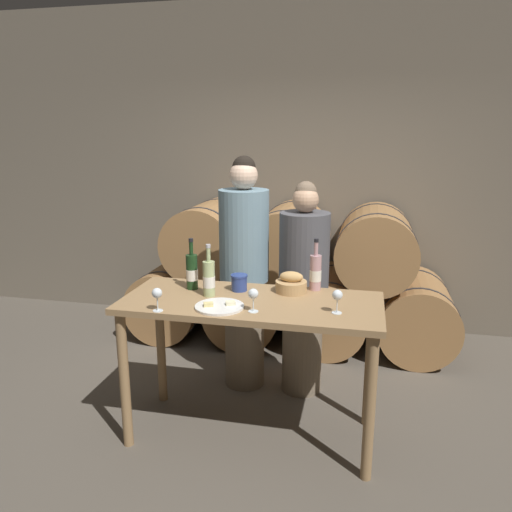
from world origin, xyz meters
TOP-DOWN VIEW (x-y plane):
  - ground_plane at (0.00, 0.00)m, footprint 10.00×10.00m
  - stone_wall_back at (0.00, 2.18)m, footprint 10.00×0.12m
  - barrel_stack at (0.00, 1.60)m, footprint 3.03×0.91m
  - tasting_table at (0.00, 0.00)m, footprint 1.62×0.69m
  - person_left at (-0.21, 0.67)m, footprint 0.37×0.37m
  - person_right at (0.25, 0.67)m, footprint 0.37×0.37m
  - wine_bottle_red at (-0.44, 0.14)m, footprint 0.08×0.08m
  - wine_bottle_white at (-0.28, 0.02)m, footprint 0.08×0.08m
  - wine_bottle_rose at (0.37, 0.30)m, footprint 0.08×0.08m
  - blue_crock at (-0.12, 0.17)m, footprint 0.11×0.11m
  - bread_basket at (0.22, 0.22)m, footprint 0.21×0.21m
  - cheese_plate at (-0.15, -0.18)m, footprint 0.30×0.30m
  - wine_glass_far_left at (-0.49, -0.31)m, footprint 0.06×0.06m
  - wine_glass_left at (0.06, -0.20)m, footprint 0.06×0.06m
  - wine_glass_center at (0.54, -0.12)m, footprint 0.06×0.06m

SIDE VIEW (x-z plane):
  - ground_plane at x=0.00m, z-range 0.00..0.00m
  - barrel_stack at x=0.00m, z-range -0.05..1.27m
  - tasting_table at x=0.00m, z-range 0.34..1.28m
  - person_right at x=0.25m, z-range 0.00..1.63m
  - person_left at x=-0.21m, z-range 0.01..1.81m
  - cheese_plate at x=-0.15m, z-range 0.94..0.97m
  - bread_basket at x=0.22m, z-range 0.93..1.07m
  - blue_crock at x=-0.12m, z-range 0.95..1.06m
  - wine_glass_far_left at x=-0.49m, z-range 0.98..1.12m
  - wine_glass_left at x=0.06m, z-range 0.98..1.12m
  - wine_glass_center at x=0.54m, z-range 0.98..1.12m
  - wine_bottle_white at x=-0.28m, z-range 0.89..1.23m
  - wine_bottle_red at x=-0.44m, z-range 0.89..1.24m
  - wine_bottle_rose at x=0.37m, z-range 0.89..1.24m
  - stone_wall_back at x=0.00m, z-range 0.00..3.20m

